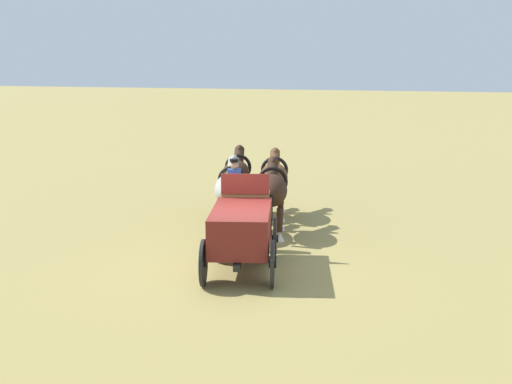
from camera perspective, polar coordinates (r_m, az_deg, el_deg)
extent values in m
plane|color=#9E8C4C|center=(17.13, -1.25, -6.83)|extent=(220.00, 220.00, 0.00)
cube|color=maroon|center=(16.80, -1.27, -3.06)|extent=(3.14, 2.12, 0.98)
cube|color=brown|center=(18.33, -0.88, -0.16)|extent=(0.87, 1.40, 0.12)
cube|color=maroon|center=(18.86, -0.79, -1.92)|extent=(0.52, 1.18, 0.60)
cube|color=maroon|center=(17.97, -0.95, 0.70)|extent=(0.38, 1.28, 0.55)
cube|color=black|center=(16.96, -1.26, -4.99)|extent=(3.10, 0.94, 0.16)
cylinder|color=black|center=(18.14, -3.59, -3.94)|extent=(1.12, 0.36, 1.14)
cylinder|color=black|center=(18.14, -3.59, -3.94)|extent=(0.24, 0.22, 0.20)
cylinder|color=black|center=(18.02, 1.64, -4.02)|extent=(1.12, 0.36, 1.14)
cylinder|color=black|center=(18.02, 1.64, -4.02)|extent=(0.24, 0.22, 0.20)
cylinder|color=black|center=(15.95, -4.54, -6.08)|extent=(1.12, 0.36, 1.14)
cylinder|color=black|center=(15.95, -4.54, -6.08)|extent=(0.24, 0.22, 0.20)
cylinder|color=black|center=(15.82, 1.42, -6.19)|extent=(1.12, 0.36, 1.14)
cylinder|color=black|center=(15.82, 1.42, -6.19)|extent=(0.24, 0.22, 0.20)
cylinder|color=brown|center=(19.58, -0.66, -2.64)|extent=(2.54, 0.75, 0.10)
cube|color=#BCB293|center=(18.44, -1.84, 0.35)|extent=(0.47, 0.41, 0.16)
cube|color=#334C99|center=(18.28, -1.88, 1.13)|extent=(0.32, 0.41, 0.55)
sphere|color=tan|center=(18.21, -1.89, 2.32)|extent=(0.22, 0.22, 0.22)
cylinder|color=black|center=(18.19, -1.89, 2.73)|extent=(0.24, 0.24, 0.08)
ellipsoid|color=#9E998E|center=(20.33, -2.33, 0.30)|extent=(2.28, 1.38, 0.87)
cylinder|color=#9E998E|center=(21.23, -2.77, -1.31)|extent=(0.18, 0.18, 0.76)
cone|color=silver|center=(21.36, -2.75, -2.74)|extent=(0.30, 0.30, 0.33)
cylinder|color=#9E998E|center=(21.19, -1.48, -1.33)|extent=(0.18, 0.18, 0.76)
cone|color=silver|center=(21.31, -1.47, -2.76)|extent=(0.30, 0.30, 0.33)
cylinder|color=#9E998E|center=(19.79, -3.20, -2.24)|extent=(0.18, 0.18, 0.76)
cone|color=silver|center=(19.92, -3.19, -3.77)|extent=(0.30, 0.30, 0.33)
cylinder|color=#9E998E|center=(19.74, -1.82, -2.26)|extent=(0.18, 0.18, 0.76)
cone|color=silver|center=(19.88, -1.81, -3.79)|extent=(0.30, 0.30, 0.33)
cylinder|color=#9E998E|center=(21.56, -2.01, 1.97)|extent=(1.00, 0.58, 0.81)
ellipsoid|color=#9E998E|center=(21.89, -1.92, 2.79)|extent=(0.65, 0.40, 0.32)
cube|color=silver|center=(22.16, -1.86, 2.90)|extent=(0.08, 0.11, 0.24)
torus|color=black|center=(21.25, -2.09, 1.05)|extent=(0.34, 0.91, 0.90)
cylinder|color=black|center=(19.31, -2.63, -1.20)|extent=(0.14, 0.14, 0.80)
ellipsoid|color=#331E14|center=(20.26, 1.34, 0.15)|extent=(2.11, 1.42, 0.97)
cylinder|color=#331E14|center=(21.09, 0.66, -1.53)|extent=(0.18, 0.18, 0.71)
cone|color=silver|center=(21.20, 0.66, -2.87)|extent=(0.30, 0.30, 0.30)
cylinder|color=#331E14|center=(21.07, 2.11, -1.55)|extent=(0.18, 0.18, 0.71)
cone|color=silver|center=(21.19, 2.10, -2.88)|extent=(0.30, 0.30, 0.30)
cylinder|color=#331E14|center=(19.77, 0.50, -2.39)|extent=(0.18, 0.18, 0.71)
cone|color=silver|center=(19.89, 0.49, -3.81)|extent=(0.30, 0.30, 0.30)
cylinder|color=#331E14|center=(19.75, 2.04, -2.41)|extent=(0.18, 0.18, 0.71)
cone|color=silver|center=(19.88, 2.03, -3.83)|extent=(0.30, 0.30, 0.30)
cylinder|color=#331E14|center=(21.41, 1.44, 1.84)|extent=(1.00, 0.58, 0.81)
ellipsoid|color=#331E14|center=(21.73, 1.48, 2.67)|extent=(0.65, 0.40, 0.32)
cube|color=silver|center=(22.01, 1.50, 2.78)|extent=(0.08, 0.11, 0.24)
torus|color=black|center=(21.10, 1.41, 0.87)|extent=(0.36, 0.99, 0.99)
cylinder|color=black|center=(19.32, 1.24, -1.29)|extent=(0.14, 0.14, 0.80)
ellipsoid|color=#331E14|center=(22.88, -1.72, 1.55)|extent=(2.08, 1.38, 0.93)
cylinder|color=#331E14|center=(23.69, -2.19, -0.02)|extent=(0.18, 0.18, 0.76)
cone|color=silver|center=(23.80, -2.18, -1.30)|extent=(0.30, 0.30, 0.32)
cylinder|color=#331E14|center=(23.65, -0.96, -0.03)|extent=(0.18, 0.18, 0.76)
cone|color=silver|center=(23.76, -0.95, -1.31)|extent=(0.30, 0.30, 0.32)
cylinder|color=#331E14|center=(22.39, -2.50, -0.68)|extent=(0.18, 0.18, 0.76)
cone|color=silver|center=(22.51, -2.49, -2.02)|extent=(0.30, 0.30, 0.32)
cylinder|color=#331E14|center=(22.35, -1.19, -0.69)|extent=(0.18, 0.18, 0.76)
cone|color=silver|center=(22.47, -1.19, -2.04)|extent=(0.30, 0.30, 0.32)
cylinder|color=#331E14|center=(24.02, -1.48, 2.97)|extent=(1.00, 0.58, 0.81)
ellipsoid|color=#331E14|center=(24.35, -1.42, 3.70)|extent=(0.65, 0.40, 0.32)
cube|color=silver|center=(24.63, -1.36, 3.78)|extent=(0.08, 0.11, 0.24)
torus|color=black|center=(23.70, -1.55, 2.13)|extent=(0.36, 0.96, 0.96)
cylinder|color=black|center=(21.95, -1.93, 0.35)|extent=(0.14, 0.14, 0.80)
ellipsoid|color=brown|center=(22.82, 1.54, 1.29)|extent=(2.15, 1.42, 0.95)
cylinder|color=brown|center=(23.65, 0.94, -0.20)|extent=(0.18, 0.18, 0.68)
cone|color=silver|center=(23.75, 0.94, -1.36)|extent=(0.30, 0.30, 0.29)
cylinder|color=brown|center=(23.64, 2.21, -0.22)|extent=(0.18, 0.18, 0.68)
cone|color=silver|center=(23.74, 2.20, -1.37)|extent=(0.30, 0.30, 0.29)
cylinder|color=brown|center=(22.29, 0.81, -0.90)|extent=(0.18, 0.18, 0.68)
cone|color=silver|center=(22.40, 0.80, -2.12)|extent=(0.30, 0.30, 0.29)
cylinder|color=brown|center=(22.28, 2.15, -0.91)|extent=(0.18, 0.18, 0.68)
cone|color=silver|center=(22.39, 2.14, -2.14)|extent=(0.30, 0.30, 0.29)
cylinder|color=brown|center=(24.00, 1.62, 2.74)|extent=(1.00, 0.58, 0.81)
ellipsoid|color=brown|center=(24.33, 1.65, 3.47)|extent=(0.65, 0.40, 0.32)
cube|color=silver|center=(24.61, 1.67, 3.56)|extent=(0.08, 0.11, 0.24)
torus|color=black|center=(23.68, 1.60, 1.89)|extent=(0.36, 0.98, 0.98)
cylinder|color=black|center=(21.86, 1.46, 0.05)|extent=(0.14, 0.14, 0.80)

